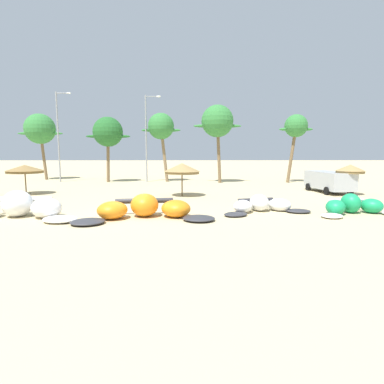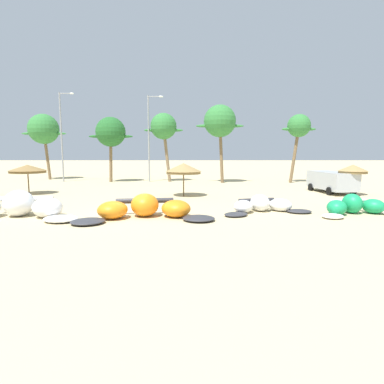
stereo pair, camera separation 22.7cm
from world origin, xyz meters
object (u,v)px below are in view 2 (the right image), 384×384
at_px(palm_center_left, 219,122).
at_px(kite_center, 261,205).
at_px(lamppost_west, 61,133).
at_px(beach_umbrella_near_van, 27,169).
at_px(parked_van, 330,180).
at_px(kite_right_of_center, 354,207).
at_px(lamppost_west_center, 149,134).
at_px(beach_umbrella_middle, 183,168).
at_px(palm_center_right, 298,127).
at_px(kite_left, 14,207).
at_px(beach_umbrella_near_palms, 352,169).
at_px(kite_left_of_center, 144,209).
at_px(palm_left_of_gap, 163,127).
at_px(palm_leftmost, 43,129).
at_px(palm_left, 110,132).

bearing_deg(palm_center_left, kite_center, -87.00).
bearing_deg(lamppost_west, beach_umbrella_near_van, -81.75).
xyz_separation_m(parked_van, palm_center_left, (-9.05, 9.12, 5.96)).
relative_size(kite_right_of_center, lamppost_west_center, 0.52).
height_order(beach_umbrella_near_van, lamppost_west_center, lamppost_west_center).
bearing_deg(beach_umbrella_middle, palm_center_right, 41.96).
relative_size(kite_left, palm_center_right, 0.98).
distance_m(kite_left, beach_umbrella_near_van, 10.82).
xyz_separation_m(kite_center, beach_umbrella_near_palms, (9.10, 7.48, 1.78)).
xyz_separation_m(kite_left_of_center, beach_umbrella_near_van, (-11.35, 9.85, 1.66)).
distance_m(kite_right_of_center, beach_umbrella_near_van, 24.95).
height_order(kite_left_of_center, palm_left_of_gap, palm_left_of_gap).
xyz_separation_m(kite_left_of_center, palm_left_of_gap, (-0.86, 21.72, 6.08)).
xyz_separation_m(kite_left, palm_left_of_gap, (6.17, 21.66, 6.01)).
bearing_deg(beach_umbrella_near_van, kite_right_of_center, -20.86).
relative_size(beach_umbrella_middle, palm_left_of_gap, 0.35).
distance_m(kite_center, palm_left_of_gap, 22.29).
relative_size(palm_center_right, lamppost_west, 0.75).
relative_size(kite_left_of_center, palm_leftmost, 0.89).
bearing_deg(palm_left, palm_leftmost, 159.33).
xyz_separation_m(beach_umbrella_near_palms, lamppost_west_center, (-18.33, 12.27, 3.52)).
xyz_separation_m(beach_umbrella_near_van, beach_umbrella_near_palms, (27.19, -0.68, 0.02)).
height_order(palm_left_of_gap, palm_center_right, palm_left_of_gap).
xyz_separation_m(palm_leftmost, lamppost_west, (3.67, -3.10, -0.63)).
bearing_deg(palm_leftmost, kite_left, -68.55).
distance_m(palm_leftmost, lamppost_west_center, 14.64).
relative_size(beach_umbrella_near_van, lamppost_west, 0.29).
bearing_deg(lamppost_west_center, parked_van, -31.24).
xyz_separation_m(beach_umbrella_near_palms, lamppost_west, (-28.90, 12.49, 3.71)).
bearing_deg(kite_right_of_center, palm_left, 133.34).
xyz_separation_m(beach_umbrella_middle, palm_center_right, (13.06, 11.74, 4.21)).
bearing_deg(beach_umbrella_middle, beach_umbrella_near_palms, 2.59).
relative_size(kite_right_of_center, palm_center_right, 0.67).
height_order(kite_left, kite_right_of_center, kite_left).
relative_size(kite_center, palm_center_right, 0.69).
bearing_deg(palm_leftmost, palm_center_right, -8.06).
bearing_deg(palm_leftmost, beach_umbrella_near_palms, -25.59).
bearing_deg(palm_left, palm_center_right, -2.21).
height_order(parked_van, palm_leftmost, palm_leftmost).
distance_m(palm_left, palm_left_of_gap, 6.30).
bearing_deg(palm_center_left, beach_umbrella_middle, -108.66).
relative_size(kite_center, palm_leftmost, 0.65).
bearing_deg(kite_left_of_center, palm_left, 108.58).
bearing_deg(kite_center, parked_van, 48.79).
xyz_separation_m(kite_center, parked_van, (8.09, 9.24, 0.71)).
xyz_separation_m(kite_center, lamppost_west, (-19.79, 19.97, 5.49)).
bearing_deg(palm_left, beach_umbrella_near_van, -110.65).
height_order(beach_umbrella_middle, beach_umbrella_near_palms, beach_umbrella_middle).
height_order(palm_leftmost, palm_left, palm_leftmost).
height_order(palm_leftmost, palm_center_left, palm_center_left).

